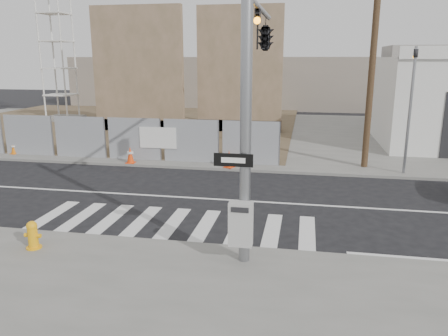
% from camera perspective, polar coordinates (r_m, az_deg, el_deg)
% --- Properties ---
extents(ground, '(100.00, 100.00, 0.00)m').
position_cam_1_polar(ground, '(15.67, -3.98, -3.93)').
color(ground, black).
rests_on(ground, ground).
extents(sidewalk_far, '(50.00, 20.00, 0.12)m').
position_cam_1_polar(sidewalk_far, '(29.06, 2.96, 4.61)').
color(sidewalk_far, slate).
rests_on(sidewalk_far, ground).
extents(signal_pole, '(0.96, 5.87, 7.00)m').
position_cam_1_polar(signal_pole, '(12.43, 4.70, 13.78)').
color(signal_pole, gray).
rests_on(signal_pole, sidewalk_near).
extents(far_signal_pole, '(0.16, 0.20, 5.60)m').
position_cam_1_polar(far_signal_pole, '(19.51, 23.31, 8.97)').
color(far_signal_pole, gray).
rests_on(far_signal_pole, sidewalk_far).
extents(chain_link_fence, '(24.60, 0.04, 2.00)m').
position_cam_1_polar(chain_link_fence, '(24.11, -24.55, 3.94)').
color(chain_link_fence, gray).
rests_on(chain_link_fence, sidewalk_far).
extents(concrete_wall_left, '(6.00, 1.30, 8.00)m').
position_cam_1_polar(concrete_wall_left, '(29.57, -11.03, 11.00)').
color(concrete_wall_left, brown).
rests_on(concrete_wall_left, sidewalk_far).
extents(concrete_wall_right, '(5.50, 1.30, 8.00)m').
position_cam_1_polar(concrete_wall_right, '(28.85, 2.07, 11.18)').
color(concrete_wall_right, brown).
rests_on(concrete_wall_right, sidewalk_far).
extents(crane_tower, '(2.60, 2.60, 18.15)m').
position_cam_1_polar(crane_tower, '(36.85, -21.46, 19.70)').
color(crane_tower, slate).
rests_on(crane_tower, sidewalk_far).
extents(utility_pole_right, '(1.60, 0.28, 10.00)m').
position_cam_1_polar(utility_pole_right, '(20.09, 18.94, 14.40)').
color(utility_pole_right, '#4A3622').
rests_on(utility_pole_right, sidewalk_far).
extents(fire_hydrant, '(0.45, 0.41, 0.73)m').
position_cam_1_polar(fire_hydrant, '(12.25, -23.71, -8.00)').
color(fire_hydrant, '#F6A70D').
rests_on(fire_hydrant, sidewalk_near).
extents(traffic_cone_b, '(0.40, 0.40, 0.62)m').
position_cam_1_polar(traffic_cone_b, '(24.67, -25.78, 2.36)').
color(traffic_cone_b, '#D5660B').
rests_on(traffic_cone_b, sidewalk_far).
extents(traffic_cone_c, '(0.42, 0.42, 0.76)m').
position_cam_1_polar(traffic_cone_c, '(20.70, -12.14, 1.65)').
color(traffic_cone_c, '#F03F0C').
rests_on(traffic_cone_c, sidewalk_far).
extents(traffic_cone_d, '(0.52, 0.52, 0.78)m').
position_cam_1_polar(traffic_cone_d, '(19.40, 0.67, 1.17)').
color(traffic_cone_d, red).
rests_on(traffic_cone_d, sidewalk_far).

